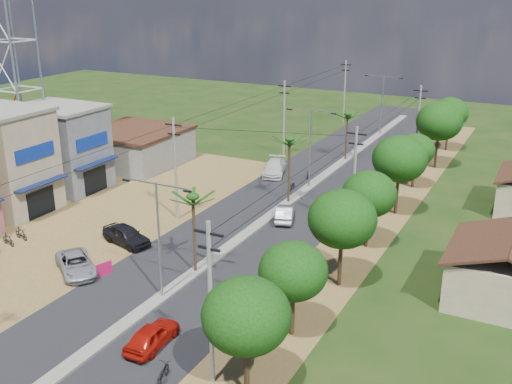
% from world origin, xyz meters
% --- Properties ---
extents(ground, '(160.00, 160.00, 0.00)m').
position_xyz_m(ground, '(0.00, 0.00, 0.00)').
color(ground, black).
rests_on(ground, ground).
extents(road, '(12.00, 110.00, 0.04)m').
position_xyz_m(road, '(0.00, 15.00, 0.02)').
color(road, black).
rests_on(road, ground).
extents(median, '(1.00, 90.00, 0.18)m').
position_xyz_m(median, '(0.00, 18.00, 0.09)').
color(median, '#605E56').
rests_on(median, ground).
extents(dirt_lot_west, '(18.00, 46.00, 0.04)m').
position_xyz_m(dirt_lot_west, '(-15.00, 8.00, 0.02)').
color(dirt_lot_west, brown).
rests_on(dirt_lot_west, ground).
extents(dirt_shoulder_east, '(5.00, 90.00, 0.03)m').
position_xyz_m(dirt_shoulder_east, '(8.50, 15.00, 0.01)').
color(dirt_shoulder_east, brown).
rests_on(dirt_shoulder_east, ground).
extents(shophouse_cream, '(9.00, 6.40, 9.30)m').
position_xyz_m(shophouse_cream, '(-21.98, 7.00, 4.66)').
color(shophouse_cream, gray).
rests_on(shophouse_cream, ground).
extents(shophouse_grey, '(9.00, 6.40, 8.30)m').
position_xyz_m(shophouse_grey, '(-21.98, 14.00, 4.16)').
color(shophouse_grey, '#505358').
rests_on(shophouse_grey, ground).
extents(low_shed, '(10.40, 10.40, 3.95)m').
position_xyz_m(low_shed, '(-21.00, 24.00, 1.97)').
color(low_shed, '#605E56').
rests_on(low_shed, ground).
extents(house_east_near, '(7.60, 7.50, 4.60)m').
position_xyz_m(house_east_near, '(20.00, 10.00, 2.39)').
color(house_east_near, gray).
rests_on(house_east_near, ground).
extents(tree_east_a, '(4.40, 4.40, 6.37)m').
position_xyz_m(tree_east_a, '(9.50, -6.00, 4.49)').
color(tree_east_a, black).
rests_on(tree_east_a, ground).
extents(tree_east_b, '(4.00, 4.00, 5.83)m').
position_xyz_m(tree_east_b, '(9.30, 0.00, 4.11)').
color(tree_east_b, black).
rests_on(tree_east_b, ground).
extents(tree_east_c, '(4.60, 4.60, 6.83)m').
position_xyz_m(tree_east_c, '(9.70, 7.00, 4.86)').
color(tree_east_c, black).
rests_on(tree_east_c, ground).
extents(tree_east_d, '(4.20, 4.20, 6.13)m').
position_xyz_m(tree_east_d, '(9.40, 14.00, 4.34)').
color(tree_east_d, black).
rests_on(tree_east_d, ground).
extents(tree_east_e, '(4.80, 4.80, 7.14)m').
position_xyz_m(tree_east_e, '(9.60, 22.00, 5.09)').
color(tree_east_e, black).
rests_on(tree_east_e, ground).
extents(tree_east_f, '(3.80, 3.80, 5.52)m').
position_xyz_m(tree_east_f, '(9.20, 30.00, 3.89)').
color(tree_east_f, black).
rests_on(tree_east_f, ground).
extents(tree_east_g, '(5.00, 5.00, 7.38)m').
position_xyz_m(tree_east_g, '(9.80, 38.00, 5.24)').
color(tree_east_g, black).
rests_on(tree_east_g, ground).
extents(tree_east_h, '(4.40, 4.40, 6.52)m').
position_xyz_m(tree_east_h, '(9.50, 46.00, 4.64)').
color(tree_east_h, black).
rests_on(tree_east_h, ground).
extents(palm_median_near, '(2.00, 2.00, 6.15)m').
position_xyz_m(palm_median_near, '(0.00, 4.00, 5.54)').
color(palm_median_near, black).
rests_on(palm_median_near, ground).
extents(palm_median_mid, '(2.00, 2.00, 6.55)m').
position_xyz_m(palm_median_mid, '(0.00, 20.00, 5.90)').
color(palm_median_mid, black).
rests_on(palm_median_mid, ground).
extents(palm_median_far, '(2.00, 2.00, 5.85)m').
position_xyz_m(palm_median_far, '(0.00, 36.00, 5.26)').
color(palm_median_far, black).
rests_on(palm_median_far, ground).
extents(streetlight_near, '(5.10, 0.18, 8.00)m').
position_xyz_m(streetlight_near, '(0.00, 0.00, 4.79)').
color(streetlight_near, gray).
rests_on(streetlight_near, ground).
extents(streetlight_mid, '(5.10, 0.18, 8.00)m').
position_xyz_m(streetlight_mid, '(0.00, 25.00, 4.79)').
color(streetlight_mid, gray).
rests_on(streetlight_mid, ground).
extents(streetlight_far, '(5.10, 0.18, 8.00)m').
position_xyz_m(streetlight_far, '(0.00, 50.00, 4.79)').
color(streetlight_far, gray).
rests_on(streetlight_far, ground).
extents(utility_pole_w_b, '(1.60, 0.24, 9.00)m').
position_xyz_m(utility_pole_w_b, '(-7.00, 12.00, 4.76)').
color(utility_pole_w_b, '#605E56').
rests_on(utility_pole_w_b, ground).
extents(utility_pole_w_c, '(1.60, 0.24, 9.00)m').
position_xyz_m(utility_pole_w_c, '(-7.00, 34.00, 4.76)').
color(utility_pole_w_c, '#605E56').
rests_on(utility_pole_w_c, ground).
extents(utility_pole_w_d, '(1.60, 0.24, 9.00)m').
position_xyz_m(utility_pole_w_d, '(-7.00, 55.00, 4.76)').
color(utility_pole_w_d, '#605E56').
rests_on(utility_pole_w_d, ground).
extents(utility_pole_e_a, '(1.60, 0.24, 9.00)m').
position_xyz_m(utility_pole_e_a, '(7.50, -6.00, 4.76)').
color(utility_pole_e_a, '#605E56').
rests_on(utility_pole_e_a, ground).
extents(utility_pole_e_b, '(1.60, 0.24, 9.00)m').
position_xyz_m(utility_pole_e_b, '(7.50, 16.00, 4.76)').
color(utility_pole_e_b, '#605E56').
rests_on(utility_pole_e_b, ground).
extents(utility_pole_e_c, '(1.60, 0.24, 9.00)m').
position_xyz_m(utility_pole_e_c, '(7.50, 38.00, 4.76)').
color(utility_pole_e_c, '#605E56').
rests_on(utility_pole_e_c, ground).
extents(car_red_near, '(1.80, 4.07, 1.36)m').
position_xyz_m(car_red_near, '(2.78, -4.81, 0.68)').
color(car_red_near, '#950F08').
rests_on(car_red_near, ground).
extents(car_silver_mid, '(2.69, 4.25, 1.32)m').
position_xyz_m(car_silver_mid, '(1.50, 15.95, 0.66)').
color(car_silver_mid, '#92949A').
rests_on(car_silver_mid, ground).
extents(car_white_far, '(3.63, 5.59, 1.51)m').
position_xyz_m(car_white_far, '(-5.00, 27.37, 0.75)').
color(car_white_far, '#B2B2AD').
rests_on(car_white_far, ground).
extents(car_parked_silver, '(5.22, 4.61, 1.34)m').
position_xyz_m(car_parked_silver, '(-7.50, 0.10, 0.67)').
color(car_parked_silver, '#92949A').
rests_on(car_parked_silver, ground).
extents(car_parked_dark, '(4.82, 2.87, 1.54)m').
position_xyz_m(car_parked_dark, '(-7.50, 5.66, 0.77)').
color(car_parked_dark, black).
rests_on(car_parked_dark, ground).
extents(moto_rider_east, '(1.12, 1.89, 0.94)m').
position_xyz_m(moto_rider_east, '(5.20, -7.17, 0.47)').
color(moto_rider_east, black).
rests_on(moto_rider_east, ground).
extents(moto_rider_west_a, '(0.90, 1.75, 0.87)m').
position_xyz_m(moto_rider_west_a, '(-1.20, 23.61, 0.44)').
color(moto_rider_west_a, black).
rests_on(moto_rider_west_a, ground).
extents(moto_rider_west_b, '(0.73, 1.59, 0.92)m').
position_xyz_m(moto_rider_west_b, '(-1.20, 27.70, 0.46)').
color(moto_rider_west_b, black).
rests_on(moto_rider_west_b, ground).
extents(roadside_sign, '(0.48, 1.16, 1.01)m').
position_xyz_m(roadside_sign, '(-5.50, 0.72, 0.50)').
color(roadside_sign, '#A40F45').
rests_on(roadside_sign, ground).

